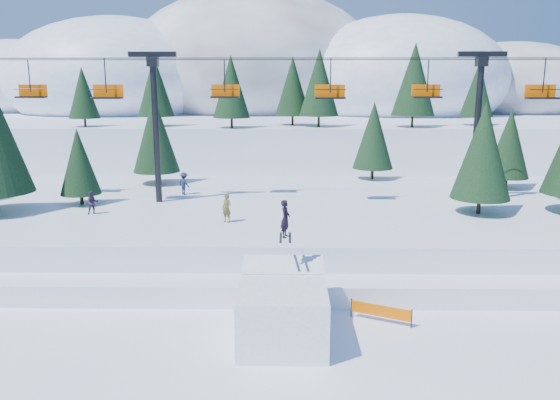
{
  "coord_description": "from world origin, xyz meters",
  "views": [
    {
      "loc": [
        0.07,
        -19.6,
        10.65
      ],
      "look_at": [
        -0.28,
        6.0,
        5.2
      ],
      "focal_mm": 35.0,
      "sensor_mm": 36.0,
      "label": 1
    }
  ],
  "objects_px": {
    "chairlift": "(304,104)",
    "banner_far": "(465,286)",
    "banner_near": "(381,311)",
    "jump_kicker": "(283,309)"
  },
  "relations": [
    {
      "from": "jump_kicker",
      "to": "banner_near",
      "type": "bearing_deg",
      "value": 20.39
    },
    {
      "from": "jump_kicker",
      "to": "banner_near",
      "type": "xyz_separation_m",
      "value": [
        4.45,
        1.65,
        -0.8
      ]
    },
    {
      "from": "chairlift",
      "to": "banner_far",
      "type": "bearing_deg",
      "value": -54.73
    },
    {
      "from": "chairlift",
      "to": "banner_near",
      "type": "xyz_separation_m",
      "value": [
        3.14,
        -14.4,
        -8.78
      ]
    },
    {
      "from": "chairlift",
      "to": "banner_far",
      "type": "relative_size",
      "value": 16.86
    },
    {
      "from": "chairlift",
      "to": "banner_far",
      "type": "xyz_separation_m",
      "value": [
        7.94,
        -11.22,
        -8.78
      ]
    },
    {
      "from": "banner_far",
      "to": "jump_kicker",
      "type": "bearing_deg",
      "value": -152.44
    },
    {
      "from": "jump_kicker",
      "to": "banner_far",
      "type": "xyz_separation_m",
      "value": [
        9.25,
        4.83,
        -0.8
      ]
    },
    {
      "from": "banner_near",
      "to": "banner_far",
      "type": "bearing_deg",
      "value": 33.47
    },
    {
      "from": "jump_kicker",
      "to": "banner_near",
      "type": "distance_m",
      "value": 4.82
    }
  ]
}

